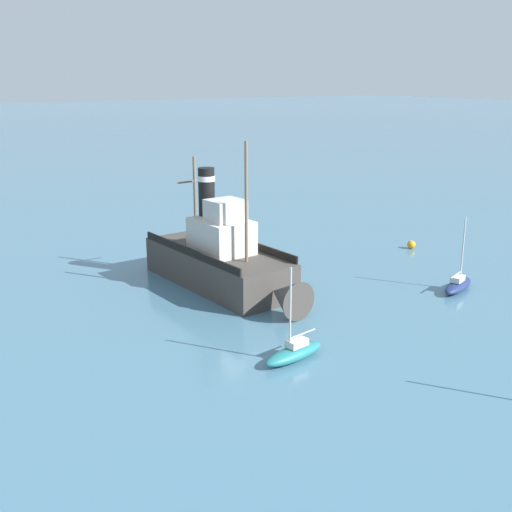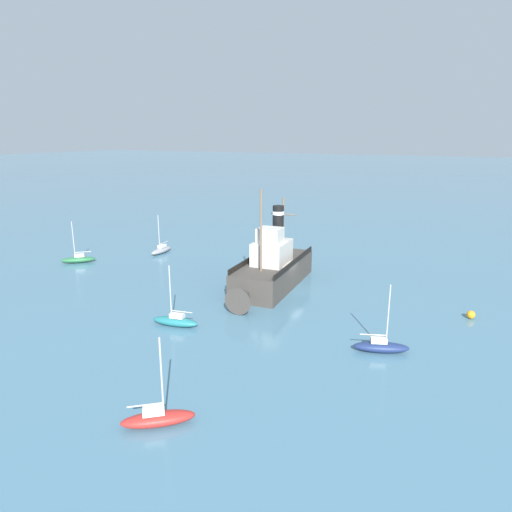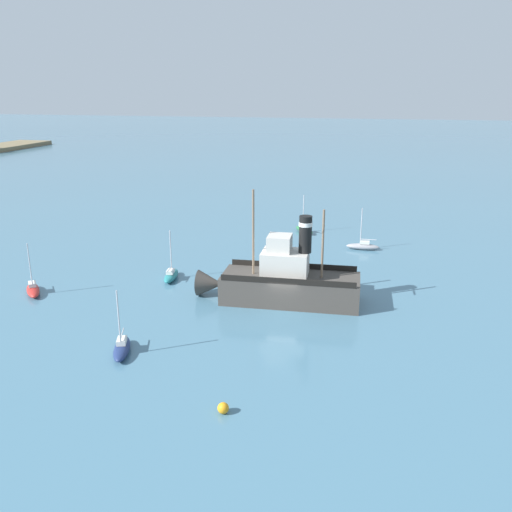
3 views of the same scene
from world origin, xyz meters
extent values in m
plane|color=#477289|center=(0.00, 0.00, 0.00)|extent=(600.00, 600.00, 0.00)
cube|color=#423D38|center=(1.80, -0.24, 1.20)|extent=(5.03, 12.22, 2.40)
cone|color=#423D38|center=(1.42, 6.95, 1.20)|extent=(2.48, 2.52, 2.35)
cube|color=beige|center=(1.77, 0.25, 3.50)|extent=(3.21, 4.15, 2.20)
cube|color=beige|center=(1.75, 0.75, 5.30)|extent=(2.30, 2.11, 1.40)
cylinder|color=black|center=(1.86, -1.44, 6.20)|extent=(1.10, 1.10, 3.20)
cylinder|color=silver|center=(1.86, -1.44, 7.10)|extent=(1.16, 1.16, 0.35)
cylinder|color=#75604C|center=(1.63, 3.05, 6.15)|extent=(0.20, 0.20, 7.50)
cylinder|color=#75604C|center=(1.94, -2.94, 5.40)|extent=(0.20, 0.20, 6.00)
cylinder|color=#75604C|center=(1.94, -2.94, 6.72)|extent=(2.60, 0.26, 0.12)
cube|color=black|center=(-0.35, -0.36, 2.65)|extent=(0.72, 11.39, 0.50)
cube|color=black|center=(3.95, -0.13, 2.65)|extent=(0.72, 11.39, 0.50)
ellipsoid|color=#23757A|center=(4.76, 12.16, 0.35)|extent=(3.92, 1.66, 0.70)
cube|color=silver|center=(4.56, 12.13, 0.88)|extent=(1.18, 0.80, 0.36)
cylinder|color=#B7B7BC|center=(5.05, 12.21, 2.80)|extent=(0.10, 0.10, 4.20)
cylinder|color=#B7B7BC|center=(4.16, 12.07, 1.25)|extent=(1.79, 0.35, 0.08)
ellipsoid|color=navy|center=(-10.66, 9.67, 0.35)|extent=(3.95, 2.30, 0.70)
cube|color=silver|center=(-10.47, 9.74, 0.88)|extent=(1.25, 0.97, 0.36)
cylinder|color=#B7B7BC|center=(-10.94, 9.57, 2.80)|extent=(0.10, 0.10, 4.20)
cylinder|color=#B7B7BC|center=(-10.09, 9.87, 1.25)|extent=(1.72, 0.67, 0.08)
sphere|color=orange|center=(-16.10, 0.52, 0.34)|extent=(0.67, 0.67, 0.67)
camera|label=1|loc=(22.67, 35.46, 13.73)|focal=45.00mm
camera|label=2|loc=(-15.35, 39.27, 14.56)|focal=32.00mm
camera|label=3|loc=(-42.22, -7.71, 18.11)|focal=38.00mm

